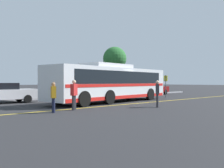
{
  "coord_description": "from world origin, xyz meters",
  "views": [
    {
      "loc": [
        -13.91,
        -14.69,
        1.57
      ],
      "look_at": [
        -0.01,
        0.04,
        1.39
      ],
      "focal_mm": 42.0,
      "sensor_mm": 36.0,
      "label": 1
    }
  ],
  "objects_px": {
    "pedestrian_2": "(74,93)",
    "pedestrian_0": "(157,92)",
    "parked_car_3": "(117,90)",
    "bus_stop_sign": "(166,83)",
    "parked_car_4": "(153,89)",
    "tree_0": "(115,59)",
    "parked_car_2": "(76,91)",
    "pedestrian_1": "(53,96)",
    "transit_bus": "(112,83)",
    "parked_car_1": "(4,93)"
  },
  "relations": [
    {
      "from": "pedestrian_2",
      "to": "pedestrian_0",
      "type": "bearing_deg",
      "value": 129.78
    },
    {
      "from": "parked_car_3",
      "to": "bus_stop_sign",
      "type": "relative_size",
      "value": 1.94
    },
    {
      "from": "parked_car_4",
      "to": "tree_0",
      "type": "relative_size",
      "value": 0.76
    },
    {
      "from": "pedestrian_0",
      "to": "parked_car_3",
      "type": "bearing_deg",
      "value": -157.66
    },
    {
      "from": "parked_car_4",
      "to": "bus_stop_sign",
      "type": "xyz_separation_m",
      "value": [
        -3.48,
        -4.2,
        0.68
      ]
    },
    {
      "from": "parked_car_2",
      "to": "parked_car_3",
      "type": "distance_m",
      "value": 4.83
    },
    {
      "from": "parked_car_4",
      "to": "pedestrian_1",
      "type": "relative_size",
      "value": 2.96
    },
    {
      "from": "pedestrian_1",
      "to": "tree_0",
      "type": "xyz_separation_m",
      "value": [
        16.34,
        12.48,
        3.64
      ]
    },
    {
      "from": "parked_car_4",
      "to": "pedestrian_1",
      "type": "height_order",
      "value": "pedestrian_1"
    },
    {
      "from": "pedestrian_1",
      "to": "parked_car_2",
      "type": "bearing_deg",
      "value": -19.62
    },
    {
      "from": "tree_0",
      "to": "pedestrian_0",
      "type": "bearing_deg",
      "value": -125.38
    },
    {
      "from": "pedestrian_0",
      "to": "parked_car_4",
      "type": "bearing_deg",
      "value": -177.99
    },
    {
      "from": "parked_car_4",
      "to": "pedestrian_2",
      "type": "relative_size",
      "value": 2.74
    },
    {
      "from": "parked_car_3",
      "to": "pedestrian_2",
      "type": "height_order",
      "value": "pedestrian_2"
    },
    {
      "from": "parked_car_2",
      "to": "transit_bus",
      "type": "bearing_deg",
      "value": 178.65
    },
    {
      "from": "parked_car_1",
      "to": "bus_stop_sign",
      "type": "distance_m",
      "value": 14.92
    },
    {
      "from": "parked_car_2",
      "to": "tree_0",
      "type": "relative_size",
      "value": 0.67
    },
    {
      "from": "pedestrian_1",
      "to": "tree_0",
      "type": "relative_size",
      "value": 0.26
    },
    {
      "from": "parked_car_1",
      "to": "pedestrian_1",
      "type": "height_order",
      "value": "pedestrian_1"
    },
    {
      "from": "transit_bus",
      "to": "pedestrian_2",
      "type": "distance_m",
      "value": 6.22
    },
    {
      "from": "parked_car_4",
      "to": "bus_stop_sign",
      "type": "height_order",
      "value": "bus_stop_sign"
    },
    {
      "from": "pedestrian_1",
      "to": "pedestrian_2",
      "type": "xyz_separation_m",
      "value": [
        1.44,
        0.25,
        0.08
      ]
    },
    {
      "from": "pedestrian_1",
      "to": "pedestrian_0",
      "type": "bearing_deg",
      "value": -85.21
    },
    {
      "from": "parked_car_4",
      "to": "pedestrian_1",
      "type": "distance_m",
      "value": 19.8
    },
    {
      "from": "parked_car_3",
      "to": "pedestrian_0",
      "type": "relative_size",
      "value": 2.61
    },
    {
      "from": "bus_stop_sign",
      "to": "tree_0",
      "type": "bearing_deg",
      "value": 162.66
    },
    {
      "from": "parked_car_1",
      "to": "tree_0",
      "type": "bearing_deg",
      "value": 110.72
    },
    {
      "from": "transit_bus",
      "to": "parked_car_2",
      "type": "relative_size",
      "value": 3.02
    },
    {
      "from": "transit_bus",
      "to": "parked_car_3",
      "type": "height_order",
      "value": "transit_bus"
    },
    {
      "from": "parked_car_1",
      "to": "tree_0",
      "type": "relative_size",
      "value": 0.78
    },
    {
      "from": "parked_car_3",
      "to": "parked_car_4",
      "type": "xyz_separation_m",
      "value": [
        6.44,
        0.27,
        0.04
      ]
    },
    {
      "from": "parked_car_3",
      "to": "parked_car_4",
      "type": "relative_size",
      "value": 0.94
    },
    {
      "from": "parked_car_3",
      "to": "parked_car_4",
      "type": "distance_m",
      "value": 6.44
    },
    {
      "from": "parked_car_3",
      "to": "transit_bus",
      "type": "bearing_deg",
      "value": -52.39
    },
    {
      "from": "tree_0",
      "to": "parked_car_3",
      "type": "bearing_deg",
      "value": -132.27
    },
    {
      "from": "pedestrian_0",
      "to": "tree_0",
      "type": "height_order",
      "value": "tree_0"
    },
    {
      "from": "transit_bus",
      "to": "parked_car_4",
      "type": "relative_size",
      "value": 2.67
    },
    {
      "from": "parked_car_1",
      "to": "tree_0",
      "type": "xyz_separation_m",
      "value": [
        15.92,
        4.83,
        3.76
      ]
    },
    {
      "from": "parked_car_4",
      "to": "pedestrian_0",
      "type": "bearing_deg",
      "value": -55.9
    },
    {
      "from": "pedestrian_0",
      "to": "transit_bus",
      "type": "bearing_deg",
      "value": -136.04
    },
    {
      "from": "pedestrian_0",
      "to": "bus_stop_sign",
      "type": "height_order",
      "value": "bus_stop_sign"
    },
    {
      "from": "parked_car_1",
      "to": "pedestrian_2",
      "type": "height_order",
      "value": "pedestrian_2"
    },
    {
      "from": "parked_car_2",
      "to": "pedestrian_1",
      "type": "distance_m",
      "value": 10.48
    },
    {
      "from": "parked_car_1",
      "to": "parked_car_4",
      "type": "distance_m",
      "value": 17.8
    },
    {
      "from": "parked_car_1",
      "to": "parked_car_2",
      "type": "relative_size",
      "value": 1.16
    },
    {
      "from": "parked_car_4",
      "to": "parked_car_2",
      "type": "bearing_deg",
      "value": -94.91
    },
    {
      "from": "parked_car_2",
      "to": "pedestrian_0",
      "type": "distance_m",
      "value": 9.77
    },
    {
      "from": "parked_car_3",
      "to": "parked_car_2",
      "type": "bearing_deg",
      "value": -99.05
    },
    {
      "from": "pedestrian_0",
      "to": "pedestrian_2",
      "type": "xyz_separation_m",
      "value": [
        -4.69,
        2.15,
        0.02
      ]
    },
    {
      "from": "parked_car_2",
      "to": "pedestrian_1",
      "type": "relative_size",
      "value": 2.62
    }
  ]
}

